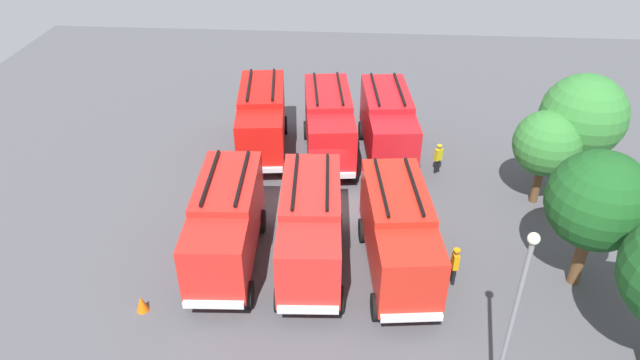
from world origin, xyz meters
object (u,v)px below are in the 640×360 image
at_px(fire_truck_1, 226,223).
at_px(fire_truck_4, 388,124).
at_px(fire_truck_3, 311,227).
at_px(fire_truck_2, 329,123).
at_px(fire_truck_5, 399,232).
at_px(firefighter_1, 455,264).
at_px(tree_2, 598,201).
at_px(tree_0, 583,116).
at_px(lamppost, 515,312).
at_px(traffic_cone_0, 142,304).
at_px(firefighter_0, 438,157).
at_px(tree_1, 547,144).
at_px(fire_truck_0, 262,119).

height_order(fire_truck_1, fire_truck_4, same).
height_order(fire_truck_1, fire_truck_3, same).
distance_m(fire_truck_2, fire_truck_5, 10.32).
bearing_deg(fire_truck_2, firefighter_1, 23.02).
xyz_separation_m(fire_truck_5, tree_2, (0.09, 7.58, 2.05)).
distance_m(tree_0, lamppost, 14.60).
height_order(fire_truck_3, fire_truck_5, same).
bearing_deg(fire_truck_1, tree_2, 86.14).
bearing_deg(fire_truck_1, tree_0, 109.70).
xyz_separation_m(firefighter_1, tree_2, (-0.44, 5.18, 3.18)).
relative_size(traffic_cone_0, lamppost, 0.10).
xyz_separation_m(fire_truck_3, traffic_cone_0, (3.21, -6.56, -1.80)).
bearing_deg(tree_0, fire_truck_4, -106.90).
distance_m(fire_truck_3, firefighter_0, 10.45).
bearing_deg(tree_1, tree_0, 122.20).
bearing_deg(fire_truck_3, firefighter_0, 139.27).
relative_size(tree_1, lamppost, 0.70).
relative_size(fire_truck_2, firefighter_0, 4.31).
relative_size(fire_truck_4, tree_0, 1.14).
distance_m(tree_1, traffic_cone_0, 19.99).
relative_size(fire_truck_1, fire_truck_5, 0.98).
bearing_deg(firefighter_1, lamppost, -89.28).
distance_m(fire_truck_4, lamppost, 16.58).
height_order(fire_truck_4, tree_2, tree_2).
bearing_deg(tree_0, tree_1, -57.80).
xyz_separation_m(fire_truck_1, tree_2, (0.24, 14.96, 2.05)).
relative_size(firefighter_1, tree_1, 0.36).
height_order(fire_truck_1, lamppost, lamppost).
bearing_deg(traffic_cone_0, fire_truck_2, 152.11).
distance_m(tree_1, lamppost, 12.88).
relative_size(tree_0, lamppost, 0.90).
bearing_deg(lamppost, traffic_cone_0, -103.35).
distance_m(tree_0, tree_1, 2.35).
bearing_deg(tree_0, fire_truck_0, -100.13).
distance_m(firefighter_0, tree_0, 7.48).
relative_size(fire_truck_4, fire_truck_5, 1.00).
xyz_separation_m(firefighter_1, tree_0, (-7.57, 6.73, 3.34)).
bearing_deg(tree_1, fire_truck_3, -62.45).
height_order(fire_truck_0, fire_truck_1, same).
height_order(fire_truck_4, traffic_cone_0, fire_truck_4).
xyz_separation_m(fire_truck_0, fire_truck_5, (9.99, 7.37, 0.00)).
height_order(firefighter_1, lamppost, lamppost).
bearing_deg(fire_truck_5, tree_1, 122.22).
bearing_deg(fire_truck_1, traffic_cone_0, -44.98).
xyz_separation_m(firefighter_0, tree_0, (1.33, 6.53, 3.39)).
distance_m(fire_truck_0, firefighter_0, 10.18).
distance_m(fire_truck_4, fire_truck_5, 9.88).
bearing_deg(tree_0, firefighter_0, -101.48).
distance_m(firefighter_0, tree_2, 10.33).
relative_size(fire_truck_2, tree_1, 1.47).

